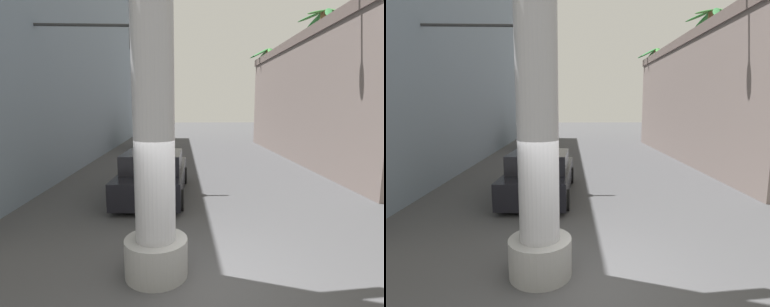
% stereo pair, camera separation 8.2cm
% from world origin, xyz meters
% --- Properties ---
extents(ground_plane, '(87.27, 87.27, 0.00)m').
position_xyz_m(ground_plane, '(0.00, 10.00, 0.00)').
color(ground_plane, '#424244').
extents(building_left, '(9.14, 25.60, 13.52)m').
position_xyz_m(building_left, '(-9.82, 13.47, 6.77)').
color(building_left, slate).
rests_on(building_left, ground).
extents(building_right, '(7.85, 17.15, 6.91)m').
position_xyz_m(building_right, '(9.82, 12.42, 3.47)').
color(building_right, slate).
rests_on(building_right, ground).
extents(street_lamp, '(2.37, 0.28, 7.27)m').
position_xyz_m(street_lamp, '(6.34, 6.00, 4.38)').
color(street_lamp, '#59595E').
rests_on(street_lamp, ground).
extents(traffic_light_mast, '(5.61, 0.32, 5.93)m').
position_xyz_m(traffic_light_mast, '(-4.95, 5.99, 4.22)').
color(traffic_light_mast, '#333333').
rests_on(traffic_light_mast, ground).
extents(car_lead, '(2.34, 4.74, 1.56)m').
position_xyz_m(car_lead, '(-1.28, 5.23, 0.70)').
color(car_lead, black).
rests_on(car_lead, ground).
extents(car_far, '(2.12, 4.56, 1.56)m').
position_xyz_m(car_far, '(-2.46, 17.69, 0.74)').
color(car_far, black).
rests_on(car_far, ground).
extents(palm_tree_mid_right, '(2.97, 2.86, 8.25)m').
position_xyz_m(palm_tree_mid_right, '(7.32, 11.63, 4.91)').
color(palm_tree_mid_right, brown).
rests_on(palm_tree_mid_right, ground).
extents(palm_tree_far_right, '(3.06, 3.18, 7.75)m').
position_xyz_m(palm_tree_far_right, '(6.81, 19.97, 5.04)').
color(palm_tree_far_right, brown).
rests_on(palm_tree_far_right, ground).
extents(pedestrian_mid_right, '(0.41, 0.41, 1.73)m').
position_xyz_m(pedestrian_mid_right, '(6.26, 7.65, 1.01)').
color(pedestrian_mid_right, '#3F3833').
rests_on(pedestrian_mid_right, ground).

